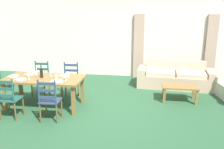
{
  "coord_description": "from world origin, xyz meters",
  "views": [
    {
      "loc": [
        1.18,
        -5.3,
        2.36
      ],
      "look_at": [
        0.26,
        0.58,
        0.75
      ],
      "focal_mm": 39.02,
      "sensor_mm": 36.0,
      "label": 1
    }
  ],
  "objects_px": {
    "wine_glass_near_left": "(28,74)",
    "coffee_table": "(180,88)",
    "dining_table": "(44,81)",
    "dining_chair_near_right": "(50,100)",
    "dining_chair_far_right": "(70,80)",
    "dining_chair_head_west": "(1,86)",
    "coffee_cup_primary": "(56,77)",
    "dining_chair_near_left": "(9,98)",
    "dining_chair_far_left": "(41,79)",
    "wine_glass_far_right": "(68,73)",
    "wine_glass_near_right": "(65,76)",
    "wine_bottle": "(41,73)",
    "wine_glass_far_left": "(35,71)",
    "couch": "(175,78)"
  },
  "relations": [
    {
      "from": "coffee_cup_primary",
      "to": "dining_table",
      "type": "bearing_deg",
      "value": 178.17
    },
    {
      "from": "dining_chair_near_left",
      "to": "dining_chair_far_right",
      "type": "xyz_separation_m",
      "value": [
        0.88,
        1.52,
        0.0
      ]
    },
    {
      "from": "dining_chair_near_right",
      "to": "couch",
      "type": "xyz_separation_m",
      "value": [
        2.89,
        2.89,
        -0.19
      ]
    },
    {
      "from": "wine_glass_far_right",
      "to": "dining_table",
      "type": "bearing_deg",
      "value": -167.22
    },
    {
      "from": "wine_glass_far_right",
      "to": "wine_glass_near_right",
      "type": "bearing_deg",
      "value": -84.26
    },
    {
      "from": "dining_chair_far_left",
      "to": "wine_glass_near_left",
      "type": "height_order",
      "value": "dining_chair_far_left"
    },
    {
      "from": "dining_chair_head_west",
      "to": "couch",
      "type": "bearing_deg",
      "value": 25.29
    },
    {
      "from": "dining_chair_near_left",
      "to": "coffee_cup_primary",
      "type": "xyz_separation_m",
      "value": [
        0.78,
        0.76,
        0.32
      ]
    },
    {
      "from": "dining_chair_near_right",
      "to": "wine_glass_near_left",
      "type": "height_order",
      "value": "dining_chair_near_right"
    },
    {
      "from": "dining_chair_near_right",
      "to": "coffee_cup_primary",
      "type": "bearing_deg",
      "value": 100.11
    },
    {
      "from": "dining_chair_head_west",
      "to": "wine_glass_far_left",
      "type": "xyz_separation_m",
      "value": [
        0.89,
        0.14,
        0.38
      ]
    },
    {
      "from": "dining_chair_far_left",
      "to": "dining_chair_far_right",
      "type": "distance_m",
      "value": 0.86
    },
    {
      "from": "dining_chair_far_left",
      "to": "wine_glass_near_right",
      "type": "xyz_separation_m",
      "value": [
        1.05,
        -0.89,
        0.38
      ]
    },
    {
      "from": "wine_glass_far_right",
      "to": "coffee_table",
      "type": "distance_m",
      "value": 2.92
    },
    {
      "from": "wine_glass_near_left",
      "to": "dining_chair_head_west",
      "type": "bearing_deg",
      "value": 168.89
    },
    {
      "from": "wine_glass_near_left",
      "to": "coffee_table",
      "type": "relative_size",
      "value": 0.18
    },
    {
      "from": "dining_chair_near_right",
      "to": "dining_table",
      "type": "bearing_deg",
      "value": 120.85
    },
    {
      "from": "dining_table",
      "to": "wine_glass_far_right",
      "type": "relative_size",
      "value": 11.8
    },
    {
      "from": "coffee_cup_primary",
      "to": "dining_chair_far_right",
      "type": "bearing_deg",
      "value": 82.49
    },
    {
      "from": "wine_bottle",
      "to": "dining_table",
      "type": "bearing_deg",
      "value": 2.3
    },
    {
      "from": "dining_chair_near_left",
      "to": "dining_chair_far_left",
      "type": "xyz_separation_m",
      "value": [
        0.02,
        1.54,
        0.0
      ]
    },
    {
      "from": "coffee_cup_primary",
      "to": "coffee_table",
      "type": "relative_size",
      "value": 0.1
    },
    {
      "from": "dining_chair_far_right",
      "to": "wine_bottle",
      "type": "relative_size",
      "value": 3.04
    },
    {
      "from": "wine_glass_far_right",
      "to": "dining_chair_far_left",
      "type": "bearing_deg",
      "value": 147.88
    },
    {
      "from": "wine_bottle",
      "to": "wine_glass_far_left",
      "type": "height_order",
      "value": "wine_bottle"
    },
    {
      "from": "wine_glass_far_right",
      "to": "couch",
      "type": "relative_size",
      "value": 0.07
    },
    {
      "from": "dining_chair_far_left",
      "to": "wine_glass_far_left",
      "type": "distance_m",
      "value": 0.74
    },
    {
      "from": "wine_glass_far_right",
      "to": "couch",
      "type": "height_order",
      "value": "wine_glass_far_right"
    },
    {
      "from": "dining_chair_near_right",
      "to": "coffee_table",
      "type": "xyz_separation_m",
      "value": [
        2.89,
        1.68,
        -0.12
      ]
    },
    {
      "from": "dining_chair_far_right",
      "to": "dining_chair_head_west",
      "type": "distance_m",
      "value": 1.76
    },
    {
      "from": "dining_chair_near_right",
      "to": "wine_glass_far_right",
      "type": "xyz_separation_m",
      "value": [
        0.13,
        0.87,
        0.38
      ]
    },
    {
      "from": "wine_bottle",
      "to": "couch",
      "type": "distance_m",
      "value": 4.05
    },
    {
      "from": "dining_chair_head_west",
      "to": "couch",
      "type": "relative_size",
      "value": 0.41
    },
    {
      "from": "dining_chair_near_left",
      "to": "dining_chair_far_right",
      "type": "relative_size",
      "value": 1.0
    },
    {
      "from": "dining_chair_head_west",
      "to": "coffee_table",
      "type": "bearing_deg",
      "value": 11.49
    },
    {
      "from": "dining_chair_near_left",
      "to": "wine_bottle",
      "type": "xyz_separation_m",
      "value": [
        0.42,
        0.76,
        0.39
      ]
    },
    {
      "from": "dining_table",
      "to": "coffee_cup_primary",
      "type": "bearing_deg",
      "value": -1.83
    },
    {
      "from": "dining_table",
      "to": "coffee_cup_primary",
      "type": "relative_size",
      "value": 21.11
    },
    {
      "from": "dining_chair_near_right",
      "to": "dining_chair_head_west",
      "type": "height_order",
      "value": "same"
    },
    {
      "from": "couch",
      "to": "coffee_table",
      "type": "bearing_deg",
      "value": -89.86
    },
    {
      "from": "dining_table",
      "to": "coffee_table",
      "type": "height_order",
      "value": "dining_table"
    },
    {
      "from": "wine_bottle",
      "to": "dining_chair_far_right",
      "type": "bearing_deg",
      "value": 58.61
    },
    {
      "from": "wine_glass_far_right",
      "to": "couch",
      "type": "bearing_deg",
      "value": 36.23
    },
    {
      "from": "wine_glass_far_right",
      "to": "dining_chair_head_west",
      "type": "bearing_deg",
      "value": -176.33
    },
    {
      "from": "wine_bottle",
      "to": "coffee_table",
      "type": "height_order",
      "value": "wine_bottle"
    },
    {
      "from": "dining_chair_near_left",
      "to": "wine_glass_near_right",
      "type": "xyz_separation_m",
      "value": [
        1.07,
        0.64,
        0.38
      ]
    },
    {
      "from": "wine_glass_near_left",
      "to": "coffee_table",
      "type": "xyz_separation_m",
      "value": [
        3.64,
        1.09,
        -0.51
      ]
    },
    {
      "from": "wine_glass_near_right",
      "to": "coffee_cup_primary",
      "type": "relative_size",
      "value": 1.79
    },
    {
      "from": "coffee_table",
      "to": "dining_table",
      "type": "bearing_deg",
      "value": -164.32
    },
    {
      "from": "dining_chair_near_left",
      "to": "wine_glass_near_right",
      "type": "relative_size",
      "value": 5.96
    }
  ]
}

